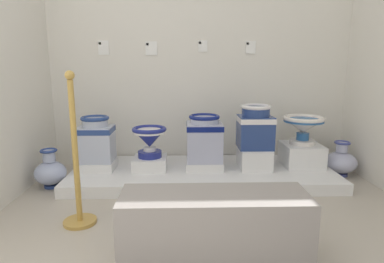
# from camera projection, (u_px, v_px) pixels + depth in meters

# --- Properties ---
(ground_plane) EXTENTS (5.22, 5.33, 0.02)m
(ground_plane) POSITION_uv_depth(u_px,v_px,m) (216.00, 257.00, 1.97)
(ground_plane) COLOR #B2A899
(wall_back) EXTENTS (3.42, 0.06, 3.22)m
(wall_back) POSITION_uv_depth(u_px,v_px,m) (200.00, 17.00, 3.51)
(wall_back) COLOR silver
(wall_back) RESTS_ON ground_plane
(display_platform) EXTENTS (2.54, 0.98, 0.11)m
(display_platform) POSITION_uv_depth(u_px,v_px,m) (202.00, 174.00, 3.29)
(display_platform) COLOR white
(display_platform) RESTS_ON ground_plane
(plinth_block_central_ornate) EXTENTS (0.34, 0.32, 0.09)m
(plinth_block_central_ornate) POSITION_uv_depth(u_px,v_px,m) (98.00, 165.00, 3.25)
(plinth_block_central_ornate) COLOR white
(plinth_block_central_ornate) RESTS_ON display_platform
(antique_toilet_central_ornate) EXTENTS (0.33, 0.29, 0.44)m
(antique_toilet_central_ornate) POSITION_uv_depth(u_px,v_px,m) (96.00, 138.00, 3.20)
(antique_toilet_central_ornate) COLOR #B1B9CF
(antique_toilet_central_ornate) RESTS_ON plinth_block_central_ornate
(plinth_block_rightmost) EXTENTS (0.32, 0.31, 0.12)m
(plinth_block_rightmost) POSITION_uv_depth(u_px,v_px,m) (150.00, 163.00, 3.26)
(plinth_block_rightmost) COLOR white
(plinth_block_rightmost) RESTS_ON display_platform
(antique_toilet_rightmost) EXTENTS (0.33, 0.33, 0.30)m
(antique_toilet_rightmost) POSITION_uv_depth(u_px,v_px,m) (149.00, 138.00, 3.21)
(antique_toilet_rightmost) COLOR navy
(antique_toilet_rightmost) RESTS_ON plinth_block_rightmost
(plinth_block_slender_white) EXTENTS (0.36, 0.33, 0.08)m
(plinth_block_slender_white) POSITION_uv_depth(u_px,v_px,m) (204.00, 164.00, 3.30)
(plinth_block_slender_white) COLOR white
(plinth_block_slender_white) RESTS_ON display_platform
(antique_toilet_slender_white) EXTENTS (0.35, 0.34, 0.45)m
(antique_toilet_slender_white) POSITION_uv_depth(u_px,v_px,m) (204.00, 137.00, 3.24)
(antique_toilet_slender_white) COLOR #AEB3CE
(antique_toilet_slender_white) RESTS_ON plinth_block_slender_white
(plinth_block_broad_patterned) EXTENTS (0.30, 0.37, 0.20)m
(plinth_block_broad_patterned) POSITION_uv_depth(u_px,v_px,m) (254.00, 158.00, 3.29)
(plinth_block_broad_patterned) COLOR white
(plinth_block_broad_patterned) RESTS_ON display_platform
(antique_toilet_broad_patterned) EXTENTS (0.33, 0.31, 0.42)m
(antique_toilet_broad_patterned) POSITION_uv_depth(u_px,v_px,m) (255.00, 126.00, 3.23)
(antique_toilet_broad_patterned) COLOR navy
(antique_toilet_broad_patterned) RESTS_ON plinth_block_broad_patterned
(plinth_block_squat_floral) EXTENTS (0.37, 0.40, 0.22)m
(plinth_block_squat_floral) POSITION_uv_depth(u_px,v_px,m) (301.00, 155.00, 3.38)
(plinth_block_squat_floral) COLOR white
(plinth_block_squat_floral) RESTS_ON display_platform
(antique_toilet_squat_floral) EXTENTS (0.41, 0.41, 0.28)m
(antique_toilet_squat_floral) POSITION_uv_depth(u_px,v_px,m) (303.00, 125.00, 3.32)
(antique_toilet_squat_floral) COLOR white
(antique_toilet_squat_floral) RESTS_ON plinth_block_squat_floral
(info_placard_first) EXTENTS (0.11, 0.01, 0.15)m
(info_placard_first) POSITION_uv_depth(u_px,v_px,m) (103.00, 48.00, 3.51)
(info_placard_first) COLOR white
(info_placard_second) EXTENTS (0.12, 0.01, 0.14)m
(info_placard_second) POSITION_uv_depth(u_px,v_px,m) (151.00, 48.00, 3.53)
(info_placard_second) COLOR white
(info_placard_third) EXTENTS (0.10, 0.01, 0.12)m
(info_placard_third) POSITION_uv_depth(u_px,v_px,m) (203.00, 46.00, 3.54)
(info_placard_third) COLOR white
(info_placard_fourth) EXTENTS (0.11, 0.01, 0.13)m
(info_placard_fourth) POSITION_uv_depth(u_px,v_px,m) (251.00, 47.00, 3.55)
(info_placard_fourth) COLOR white
(decorative_vase_companion) EXTENTS (0.28, 0.28, 0.36)m
(decorative_vase_companion) POSITION_uv_depth(u_px,v_px,m) (50.00, 172.00, 3.04)
(decorative_vase_companion) COLOR navy
(decorative_vase_companion) RESTS_ON ground_plane
(decorative_vase_spare) EXTENTS (0.32, 0.32, 0.36)m
(decorative_vase_spare) POSITION_uv_depth(u_px,v_px,m) (341.00, 161.00, 3.37)
(decorative_vase_spare) COLOR #404893
(decorative_vase_spare) RESTS_ON ground_plane
(stanchion_post_near_left) EXTENTS (0.23, 0.23, 1.08)m
(stanchion_post_near_left) POSITION_uv_depth(u_px,v_px,m) (77.00, 176.00, 2.30)
(stanchion_post_near_left) COLOR #BB9141
(stanchion_post_near_left) RESTS_ON ground_plane
(museum_bench) EXTENTS (1.07, 0.36, 0.40)m
(museum_bench) POSITION_uv_depth(u_px,v_px,m) (214.00, 227.00, 1.90)
(museum_bench) COLOR gray
(museum_bench) RESTS_ON ground_plane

